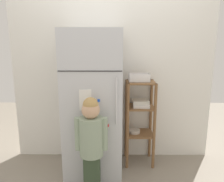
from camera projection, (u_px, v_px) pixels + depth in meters
ground_plane at (112, 168)px, 2.73m from camera, size 6.00×6.00×0.00m
kitchen_wall_back at (113, 77)px, 2.84m from camera, size 2.54×0.03×2.15m
refrigerator at (93, 103)px, 2.57m from camera, size 0.65×0.64×1.65m
child_standing at (91, 136)px, 2.19m from camera, size 0.32×0.24×1.01m
pantry_shelf_unit at (140, 114)px, 2.75m from camera, size 0.35×0.32×1.05m
fruit_bin at (138, 79)px, 2.64m from camera, size 0.25×0.15×0.10m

